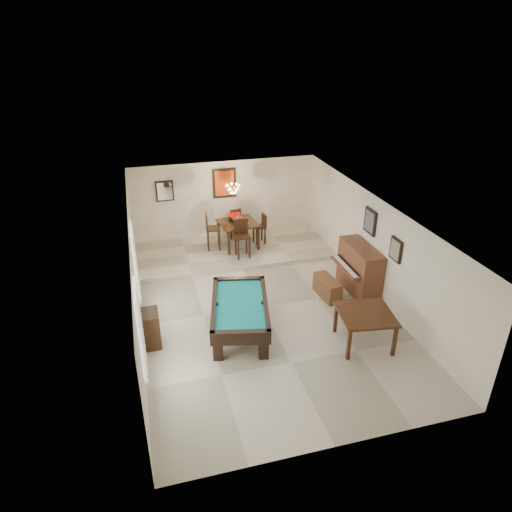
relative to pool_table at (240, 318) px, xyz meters
name	(u,v)px	position (x,y,z in m)	size (l,w,h in m)	color
ground_plane	(262,307)	(0.79, 0.91, -0.40)	(6.00, 9.00, 0.02)	beige
wall_back	(225,200)	(0.79, 5.41, 0.91)	(6.00, 0.04, 2.60)	silver
wall_front	(341,388)	(0.79, -3.59, 0.91)	(6.00, 0.04, 2.60)	silver
wall_left	(135,277)	(-2.21, 0.91, 0.91)	(0.04, 9.00, 2.60)	silver
wall_right	(375,247)	(3.79, 0.91, 0.91)	(0.04, 9.00, 2.60)	silver
ceiling	(263,211)	(0.79, 0.91, 2.21)	(6.00, 9.00, 0.04)	white
dining_step	(234,251)	(0.79, 4.16, -0.33)	(6.00, 2.50, 0.12)	beige
window_left_front	(140,329)	(-2.18, -1.29, 1.01)	(0.06, 1.00, 1.70)	white
window_left_rear	(135,261)	(-2.18, 1.51, 1.01)	(0.06, 1.00, 1.70)	white
pool_table	(240,318)	(0.00, 0.00, 0.00)	(1.26, 2.32, 0.77)	black
square_table	(364,328)	(2.56, -1.12, 0.01)	(1.15, 1.15, 0.80)	black
upright_piano	(354,270)	(3.33, 1.02, 0.26)	(0.87, 1.56, 1.30)	brown
piano_bench	(327,288)	(2.57, 0.94, -0.12)	(0.37, 0.94, 0.52)	brown
apothecary_chest	(151,328)	(-1.99, 0.08, 0.03)	(0.37, 0.56, 0.84)	black
dining_table	(238,232)	(0.98, 4.35, 0.20)	(1.12, 1.12, 0.93)	black
flower_vase	(238,215)	(0.98, 4.35, 0.77)	(0.13, 0.13, 0.22)	red
dining_chair_south	(242,239)	(0.93, 3.57, 0.31)	(0.43, 0.43, 1.16)	black
dining_chair_north	(234,222)	(1.00, 5.09, 0.24)	(0.38, 0.38, 1.02)	black
dining_chair_west	(213,231)	(0.19, 4.37, 0.32)	(0.43, 0.43, 1.17)	black
dining_chair_east	(259,229)	(1.68, 4.40, 0.22)	(0.36, 0.36, 0.97)	black
chandelier	(233,186)	(0.79, 4.11, 1.81)	(0.44, 0.44, 0.60)	#FFE5B2
back_painting	(224,183)	(0.79, 5.37, 1.51)	(0.75, 0.06, 0.95)	#D84C14
back_mirror	(165,191)	(-1.11, 5.37, 1.41)	(0.55, 0.06, 0.65)	white
right_picture_upper	(370,221)	(3.75, 1.21, 1.51)	(0.06, 0.55, 0.65)	slate
right_picture_lower	(396,250)	(3.75, -0.09, 1.31)	(0.06, 0.45, 0.55)	gray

